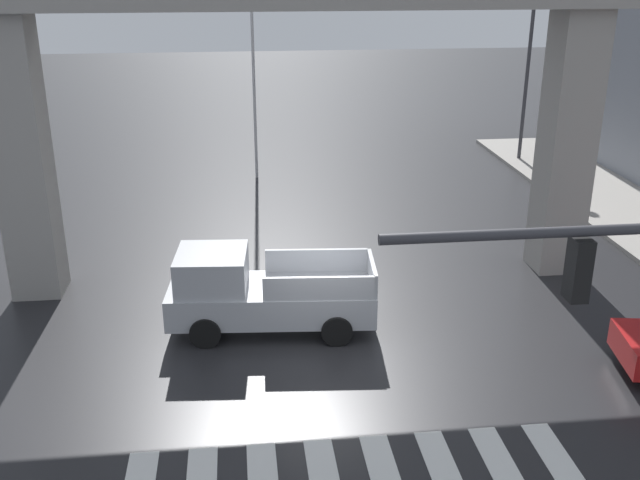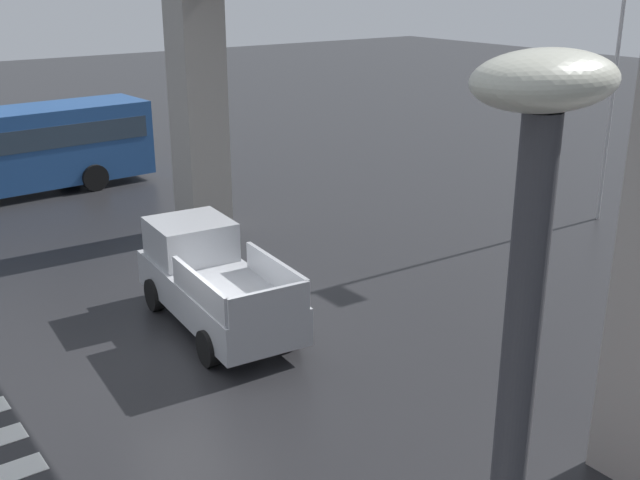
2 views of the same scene
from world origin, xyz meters
name	(u,v)px [view 1 (image 1 of 2)]	position (x,y,z in m)	size (l,w,h in m)	color
ground_plane	(324,350)	(0.00, 0.00, 0.00)	(120.00, 120.00, 0.00)	#232326
elevated_overpass	(304,14)	(0.00, 4.22, 7.43)	(57.05, 1.87, 8.75)	#9E9991
pickup_truck	(260,293)	(-1.46, 1.28, 0.99)	(5.24, 2.40, 2.08)	#A8AAAF
street_lamp_far_north	(529,60)	(11.03, 16.24, 4.56)	(0.44, 0.70, 7.24)	#38383D
flagpole	(255,42)	(-0.97, 14.95, 5.63)	(1.16, 0.12, 9.69)	silver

